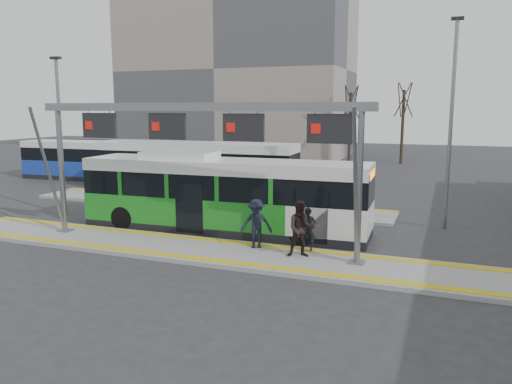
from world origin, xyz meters
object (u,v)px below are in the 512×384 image
at_px(passenger_b, 301,229).
at_px(gantry, 195,133).
at_px(hero_bus, 223,196).
at_px(passenger_a, 308,229).
at_px(passenger_c, 256,224).

bearing_deg(passenger_b, gantry, 160.23).
xyz_separation_m(hero_bus, passenger_a, (4.25, -2.11, -0.60)).
xyz_separation_m(gantry, hero_bus, (-0.29, 2.96, -2.77)).
distance_m(passenger_b, passenger_c, 1.88).
bearing_deg(passenger_a, gantry, -177.28).
relative_size(gantry, passenger_b, 6.70).
bearing_deg(hero_bus, passenger_c, -47.26).
bearing_deg(passenger_b, hero_bus, 124.81).
height_order(hero_bus, passenger_c, hero_bus).
bearing_deg(passenger_a, passenger_b, -101.58).
relative_size(hero_bus, passenger_b, 6.30).
relative_size(gantry, passenger_a, 8.34).
bearing_deg(gantry, hero_bus, 95.55).
relative_size(gantry, hero_bus, 1.06).
bearing_deg(passenger_a, passenger_c, 179.51).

